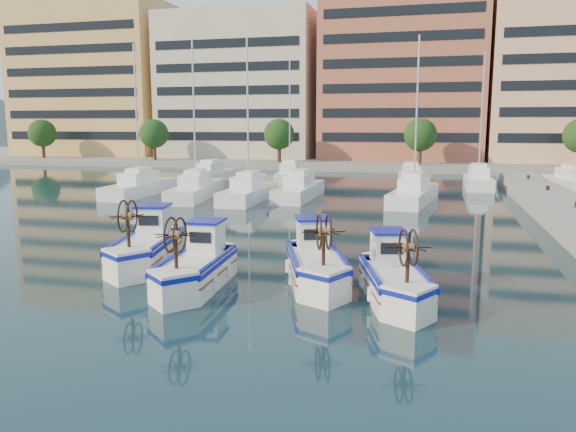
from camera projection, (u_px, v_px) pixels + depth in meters
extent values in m
plane|color=#18313E|center=(260.00, 286.00, 19.33)|extent=(300.00, 300.00, 0.00)
cube|color=gray|center=(394.00, 160.00, 83.31)|extent=(180.00, 40.00, 0.60)
cube|color=tan|center=(96.00, 80.00, 91.23)|extent=(24.00, 14.00, 24.00)
cube|color=black|center=(70.00, 77.00, 84.54)|extent=(22.08, 0.12, 21.60)
cube|color=beige|center=(242.00, 87.00, 85.31)|extent=(23.00, 14.00, 21.00)
cube|color=black|center=(226.00, 84.00, 78.63)|extent=(21.16, 0.12, 18.90)
cube|color=#AD5A43|center=(403.00, 70.00, 79.08)|extent=(22.00, 14.00, 25.00)
cube|color=black|center=(400.00, 65.00, 72.39)|extent=(20.24, 0.12, 22.50)
cylinder|color=#3F2B19|center=(44.00, 152.00, 82.53)|extent=(0.50, 0.50, 3.00)
sphere|color=#234A1A|center=(42.00, 133.00, 82.09)|extent=(4.00, 4.00, 4.00)
cylinder|color=#3F2B19|center=(155.00, 153.00, 78.09)|extent=(0.50, 0.50, 3.00)
sphere|color=#234A1A|center=(154.00, 134.00, 77.66)|extent=(4.00, 4.00, 4.00)
cylinder|color=#3F2B19|center=(279.00, 155.00, 73.66)|extent=(0.50, 0.50, 3.00)
sphere|color=#234A1A|center=(279.00, 134.00, 73.23)|extent=(4.00, 4.00, 4.00)
cylinder|color=#3F2B19|center=(420.00, 157.00, 69.23)|extent=(0.50, 0.50, 3.00)
sphere|color=#234A1A|center=(420.00, 135.00, 68.79)|extent=(4.00, 4.00, 4.00)
cube|color=white|center=(140.00, 189.00, 43.93)|extent=(2.37, 8.73, 1.00)
cylinder|color=silver|center=(136.00, 118.00, 43.04)|extent=(0.12, 0.12, 11.00)
cube|color=white|center=(196.00, 191.00, 42.53)|extent=(3.77, 10.12, 1.00)
cylinder|color=silver|center=(194.00, 117.00, 41.64)|extent=(0.12, 0.12, 11.00)
cube|color=white|center=(249.00, 194.00, 40.66)|extent=(2.38, 8.50, 1.00)
cylinder|color=silver|center=(248.00, 117.00, 39.77)|extent=(0.12, 0.12, 11.00)
cube|color=white|center=(299.00, 192.00, 42.09)|extent=(2.21, 8.58, 1.00)
cube|color=white|center=(414.00, 196.00, 39.78)|extent=(3.44, 9.52, 1.00)
cylinder|color=silver|center=(417.00, 117.00, 38.89)|extent=(0.12, 0.12, 11.00)
cube|color=white|center=(211.00, 177.00, 54.09)|extent=(2.47, 7.62, 1.00)
cube|color=white|center=(290.00, 177.00, 54.22)|extent=(3.39, 8.22, 1.00)
cylinder|color=silver|center=(290.00, 119.00, 53.33)|extent=(0.12, 0.12, 11.00)
cube|color=white|center=(410.00, 180.00, 50.68)|extent=(2.69, 8.41, 1.00)
cube|color=white|center=(478.00, 182.00, 48.83)|extent=(2.27, 7.53, 1.00)
cylinder|color=silver|center=(482.00, 118.00, 47.94)|extent=(0.12, 0.12, 11.00)
cube|color=white|center=(572.00, 184.00, 47.40)|extent=(3.49, 8.93, 1.00)
cube|color=white|center=(145.00, 253.00, 21.94)|extent=(2.60, 4.51, 1.06)
cube|color=#0B1595|center=(145.00, 243.00, 21.87)|extent=(2.68, 4.65, 0.16)
cube|color=#176AB6|center=(145.00, 244.00, 21.88)|extent=(2.13, 4.02, 0.06)
cube|color=white|center=(154.00, 220.00, 22.96)|extent=(1.34, 1.50, 1.11)
cube|color=#0B1595|center=(153.00, 206.00, 22.86)|extent=(1.52, 1.68, 0.08)
cylinder|color=#331E14|center=(128.00, 234.00, 19.97)|extent=(0.12, 0.12, 1.17)
cylinder|color=brown|center=(128.00, 216.00, 19.86)|extent=(0.37, 0.34, 0.28)
torus|color=#331E14|center=(123.00, 216.00, 19.87)|extent=(0.30, 1.17, 1.18)
torus|color=#331E14|center=(132.00, 216.00, 19.86)|extent=(0.30, 1.17, 1.18)
cube|color=white|center=(196.00, 273.00, 19.09)|extent=(1.99, 4.12, 1.00)
cube|color=#0B1595|center=(196.00, 262.00, 19.02)|extent=(2.05, 4.25, 0.15)
cube|color=#176AB6|center=(196.00, 264.00, 19.03)|extent=(1.59, 3.70, 0.06)
cube|color=white|center=(206.00, 237.00, 20.03)|extent=(1.13, 1.31, 1.05)
cube|color=#0B1595|center=(206.00, 221.00, 19.94)|extent=(1.29, 1.46, 0.08)
cylinder|color=#331E14|center=(176.00, 254.00, 17.24)|extent=(0.11, 0.11, 1.11)
cylinder|color=brown|center=(175.00, 235.00, 17.15)|extent=(0.32, 0.29, 0.27)
torus|color=#331E14|center=(171.00, 235.00, 17.17)|extent=(0.14, 1.12, 1.12)
torus|color=#331E14|center=(180.00, 235.00, 17.12)|extent=(0.14, 1.12, 1.12)
cube|color=white|center=(316.00, 270.00, 19.46)|extent=(2.96, 4.42, 1.02)
cube|color=#0B1595|center=(316.00, 259.00, 19.40)|extent=(3.05, 4.56, 0.16)
cube|color=#176AB6|center=(316.00, 261.00, 19.41)|extent=(2.47, 3.92, 0.06)
cube|color=white|center=(313.00, 234.00, 20.44)|extent=(1.42, 1.54, 1.07)
cube|color=#0B1595|center=(313.00, 218.00, 20.34)|extent=(1.60, 1.72, 0.08)
cylinder|color=#331E14|center=(323.00, 251.00, 17.57)|extent=(0.12, 0.12, 1.13)
cylinder|color=brown|center=(324.00, 232.00, 17.47)|extent=(0.38, 0.36, 0.27)
torus|color=#331E14|center=(319.00, 232.00, 17.46)|extent=(0.43, 1.10, 1.14)
torus|color=#331E14|center=(328.00, 232.00, 17.48)|extent=(0.43, 1.10, 1.14)
cube|color=white|center=(394.00, 285.00, 17.66)|extent=(2.64, 4.17, 0.97)
cube|color=#0B1595|center=(395.00, 274.00, 17.60)|extent=(2.72, 4.29, 0.15)
cube|color=#176AB6|center=(394.00, 276.00, 17.61)|extent=(2.18, 3.70, 0.06)
cube|color=white|center=(388.00, 247.00, 18.58)|extent=(1.30, 1.42, 1.01)
cube|color=#0B1595|center=(389.00, 231.00, 18.50)|extent=(1.47, 1.59, 0.07)
cylinder|color=#331E14|center=(408.00, 267.00, 15.86)|extent=(0.11, 0.11, 1.07)
cylinder|color=brown|center=(408.00, 248.00, 15.77)|extent=(0.35, 0.33, 0.26)
torus|color=#331E14|center=(403.00, 248.00, 15.76)|extent=(0.35, 1.05, 1.08)
torus|color=#331E14|center=(413.00, 248.00, 15.77)|extent=(0.35, 1.05, 1.08)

